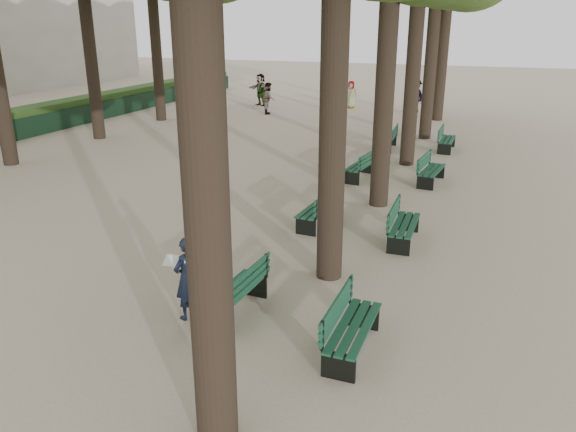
% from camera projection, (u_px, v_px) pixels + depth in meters
% --- Properties ---
extents(ground, '(120.00, 120.00, 0.00)m').
position_uv_depth(ground, '(193.00, 335.00, 9.42)').
color(ground, tan).
rests_on(ground, ground).
extents(bench_left_0, '(0.67, 1.83, 0.92)m').
position_uv_depth(bench_left_0, '(234.00, 301.00, 9.98)').
color(bench_left_0, black).
rests_on(bench_left_0, ground).
extents(bench_left_1, '(0.70, 1.84, 0.92)m').
position_uv_depth(bench_left_1, '(317.00, 215.00, 14.34)').
color(bench_left_1, black).
rests_on(bench_left_1, ground).
extents(bench_left_2, '(0.80, 1.86, 0.92)m').
position_uv_depth(bench_left_2, '(360.00, 171.00, 18.49)').
color(bench_left_2, black).
rests_on(bench_left_2, ground).
extents(bench_left_3, '(0.66, 1.83, 0.92)m').
position_uv_depth(bench_left_3, '(388.00, 143.00, 22.68)').
color(bench_left_3, black).
rests_on(bench_left_3, ground).
extents(bench_right_0, '(0.59, 1.81, 0.92)m').
position_uv_depth(bench_right_0, '(352.00, 337.00, 8.85)').
color(bench_right_0, black).
rests_on(bench_right_0, ground).
extents(bench_right_1, '(0.60, 1.81, 0.92)m').
position_uv_depth(bench_right_1, '(404.00, 232.00, 13.22)').
color(bench_right_1, black).
rests_on(bench_right_1, ground).
extents(bench_right_2, '(0.76, 1.85, 0.92)m').
position_uv_depth(bench_right_2, '(431.00, 175.00, 17.96)').
color(bench_right_2, black).
rests_on(bench_right_2, ground).
extents(bench_right_3, '(0.60, 1.81, 0.92)m').
position_uv_depth(bench_right_3, '(447.00, 144.00, 22.45)').
color(bench_right_3, black).
rests_on(bench_right_3, ground).
extents(man_with_map, '(0.68, 0.67, 1.52)m').
position_uv_depth(man_with_map, '(187.00, 278.00, 9.74)').
color(man_with_map, black).
rests_on(man_with_map, ground).
extents(pedestrian_d, '(0.78, 0.33, 1.57)m').
position_uv_depth(pedestrian_d, '(351.00, 94.00, 32.93)').
color(pedestrian_d, '#262628').
rests_on(pedestrian_d, ground).
extents(pedestrian_e, '(1.71, 1.21, 1.89)m').
position_uv_depth(pedestrian_e, '(260.00, 90.00, 33.80)').
color(pedestrian_e, '#262628').
rests_on(pedestrian_e, ground).
extents(pedestrian_a, '(0.62, 0.90, 1.72)m').
position_uv_depth(pedestrian_a, '(269.00, 98.00, 30.88)').
color(pedestrian_a, '#262628').
rests_on(pedestrian_a, ground).
extents(pedestrian_b, '(1.06, 1.12, 1.83)m').
position_uv_depth(pedestrian_b, '(416.00, 96.00, 31.33)').
color(pedestrian_b, '#262628').
rests_on(pedestrian_b, ground).
extents(fence, '(0.08, 42.00, 0.90)m').
position_uv_depth(fence, '(10.00, 132.00, 23.91)').
color(fence, black).
rests_on(fence, ground).
extents(building_far, '(12.00, 16.00, 7.00)m').
position_uv_depth(building_far, '(16.00, 38.00, 45.58)').
color(building_far, '#B7B2A3').
rests_on(building_far, ground).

